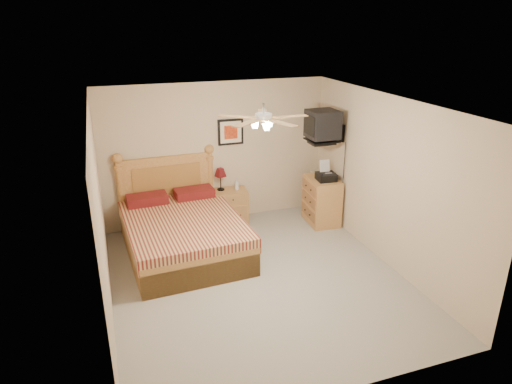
% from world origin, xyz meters
% --- Properties ---
extents(floor, '(4.50, 4.50, 0.00)m').
position_xyz_m(floor, '(0.00, 0.00, 0.00)').
color(floor, gray).
rests_on(floor, ground).
extents(ceiling, '(4.00, 4.50, 0.04)m').
position_xyz_m(ceiling, '(0.00, 0.00, 2.50)').
color(ceiling, white).
rests_on(ceiling, ground).
extents(wall_back, '(4.00, 0.04, 2.50)m').
position_xyz_m(wall_back, '(0.00, 2.25, 1.25)').
color(wall_back, '#C9B294').
rests_on(wall_back, ground).
extents(wall_front, '(4.00, 0.04, 2.50)m').
position_xyz_m(wall_front, '(0.00, -2.25, 1.25)').
color(wall_front, '#C9B294').
rests_on(wall_front, ground).
extents(wall_left, '(0.04, 4.50, 2.50)m').
position_xyz_m(wall_left, '(-2.00, 0.00, 1.25)').
color(wall_left, '#C9B294').
rests_on(wall_left, ground).
extents(wall_right, '(0.04, 4.50, 2.50)m').
position_xyz_m(wall_right, '(2.00, 0.00, 1.25)').
color(wall_right, '#C9B294').
rests_on(wall_right, ground).
extents(bed, '(1.80, 2.30, 1.43)m').
position_xyz_m(bed, '(-0.84, 1.12, 0.72)').
color(bed, '#A86133').
rests_on(bed, ground).
extents(nightstand, '(0.61, 0.48, 0.62)m').
position_xyz_m(nightstand, '(0.19, 2.00, 0.31)').
color(nightstand, '#AD6E41').
rests_on(nightstand, ground).
extents(table_lamp, '(0.29, 0.29, 0.41)m').
position_xyz_m(table_lamp, '(0.03, 2.08, 0.82)').
color(table_lamp, '#570F15').
rests_on(table_lamp, nightstand).
extents(lotion_bottle, '(0.09, 0.09, 0.21)m').
position_xyz_m(lotion_bottle, '(0.30, 1.99, 0.72)').
color(lotion_bottle, silver).
rests_on(lotion_bottle, nightstand).
extents(framed_picture, '(0.46, 0.04, 0.46)m').
position_xyz_m(framed_picture, '(0.27, 2.23, 1.62)').
color(framed_picture, black).
rests_on(framed_picture, wall_back).
extents(dresser, '(0.54, 0.74, 0.84)m').
position_xyz_m(dresser, '(1.73, 1.47, 0.42)').
color(dresser, '#B06F37').
rests_on(dresser, ground).
extents(fax_machine, '(0.35, 0.37, 0.34)m').
position_xyz_m(fax_machine, '(1.74, 1.37, 1.01)').
color(fax_machine, black).
rests_on(fax_machine, dresser).
extents(magazine_lower, '(0.30, 0.35, 0.03)m').
position_xyz_m(magazine_lower, '(1.71, 1.76, 0.85)').
color(magazine_lower, tan).
rests_on(magazine_lower, dresser).
extents(magazine_upper, '(0.25, 0.30, 0.02)m').
position_xyz_m(magazine_upper, '(1.71, 1.76, 0.88)').
color(magazine_upper, tan).
rests_on(magazine_upper, magazine_lower).
extents(wall_tv, '(0.56, 0.46, 0.58)m').
position_xyz_m(wall_tv, '(1.75, 1.34, 1.81)').
color(wall_tv, black).
rests_on(wall_tv, wall_right).
extents(ceiling_fan, '(1.14, 1.14, 0.28)m').
position_xyz_m(ceiling_fan, '(0.00, -0.20, 2.36)').
color(ceiling_fan, white).
rests_on(ceiling_fan, ceiling).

